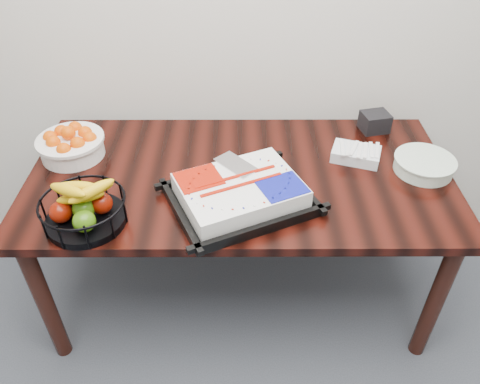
{
  "coord_description": "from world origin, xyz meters",
  "views": [
    {
      "loc": [
        -0.01,
        0.4,
        1.94
      ],
      "look_at": [
        -0.0,
        1.77,
        0.83
      ],
      "focal_mm": 35.0,
      "sensor_mm": 36.0,
      "label": 1
    }
  ],
  "objects_px": {
    "tangerine_bowl": "(70,140)",
    "plate_stack": "(424,165)",
    "table": "(240,189)",
    "cake_tray": "(240,193)",
    "fruit_basket": "(84,208)",
    "napkin_box": "(375,122)"
  },
  "relations": [
    {
      "from": "tangerine_bowl",
      "to": "plate_stack",
      "type": "height_order",
      "value": "tangerine_bowl"
    },
    {
      "from": "napkin_box",
      "to": "fruit_basket",
      "type": "bearing_deg",
      "value": -151.71
    },
    {
      "from": "tangerine_bowl",
      "to": "napkin_box",
      "type": "height_order",
      "value": "tangerine_bowl"
    },
    {
      "from": "cake_tray",
      "to": "tangerine_bowl",
      "type": "xyz_separation_m",
      "value": [
        -0.75,
        0.33,
        0.03
      ]
    },
    {
      "from": "table",
      "to": "tangerine_bowl",
      "type": "distance_m",
      "value": 0.78
    },
    {
      "from": "tangerine_bowl",
      "to": "cake_tray",
      "type": "bearing_deg",
      "value": -24.09
    },
    {
      "from": "fruit_basket",
      "to": "napkin_box",
      "type": "height_order",
      "value": "fruit_basket"
    },
    {
      "from": "plate_stack",
      "to": "napkin_box",
      "type": "distance_m",
      "value": 0.36
    },
    {
      "from": "cake_tray",
      "to": "tangerine_bowl",
      "type": "distance_m",
      "value": 0.82
    },
    {
      "from": "fruit_basket",
      "to": "plate_stack",
      "type": "height_order",
      "value": "fruit_basket"
    },
    {
      "from": "tangerine_bowl",
      "to": "fruit_basket",
      "type": "bearing_deg",
      "value": -68.95
    },
    {
      "from": "fruit_basket",
      "to": "plate_stack",
      "type": "distance_m",
      "value": 1.4
    },
    {
      "from": "table",
      "to": "plate_stack",
      "type": "relative_size",
      "value": 7.01
    },
    {
      "from": "fruit_basket",
      "to": "napkin_box",
      "type": "relative_size",
      "value": 2.51
    },
    {
      "from": "tangerine_bowl",
      "to": "napkin_box",
      "type": "xyz_separation_m",
      "value": [
        1.39,
        0.21,
        -0.04
      ]
    },
    {
      "from": "fruit_basket",
      "to": "napkin_box",
      "type": "bearing_deg",
      "value": 28.29
    },
    {
      "from": "cake_tray",
      "to": "tangerine_bowl",
      "type": "height_order",
      "value": "tangerine_bowl"
    },
    {
      "from": "table",
      "to": "napkin_box",
      "type": "bearing_deg",
      "value": 28.37
    },
    {
      "from": "plate_stack",
      "to": "cake_tray",
      "type": "bearing_deg",
      "value": -164.91
    },
    {
      "from": "table",
      "to": "fruit_basket",
      "type": "relative_size",
      "value": 5.72
    },
    {
      "from": "tangerine_bowl",
      "to": "plate_stack",
      "type": "distance_m",
      "value": 1.54
    },
    {
      "from": "tangerine_bowl",
      "to": "napkin_box",
      "type": "relative_size",
      "value": 2.34
    }
  ]
}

